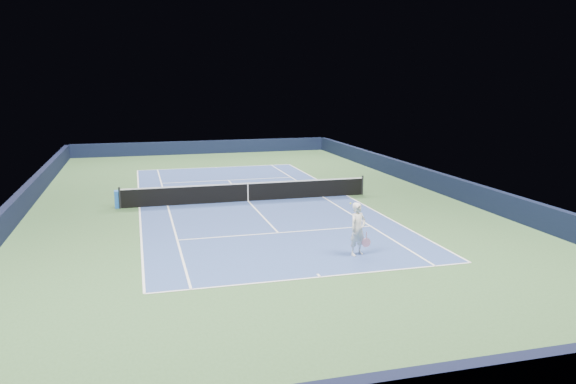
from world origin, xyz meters
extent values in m
plane|color=#32532D|center=(0.00, 0.00, 0.00)|extent=(40.00, 40.00, 0.00)
cube|color=black|center=(0.00, 19.82, 0.55)|extent=(22.00, 0.35, 1.10)
cube|color=black|center=(10.82, 0.00, 0.55)|extent=(0.35, 40.00, 1.10)
cube|color=black|center=(-10.82, 0.00, 0.55)|extent=(0.35, 40.00, 1.10)
cube|color=navy|center=(0.00, 0.00, 0.00)|extent=(10.97, 23.77, 0.01)
cube|color=white|center=(0.00, 11.88, 0.01)|extent=(10.97, 0.08, 0.00)
cube|color=white|center=(0.00, -11.88, 0.01)|extent=(10.97, 0.08, 0.00)
cube|color=white|center=(5.49, 0.00, 0.01)|extent=(0.08, 23.77, 0.00)
cube|color=white|center=(-5.49, 0.00, 0.01)|extent=(0.08, 23.77, 0.00)
cube|color=white|center=(4.12, 0.00, 0.01)|extent=(0.08, 23.77, 0.00)
cube|color=white|center=(-4.12, 0.00, 0.01)|extent=(0.08, 23.77, 0.00)
cube|color=white|center=(0.00, 6.40, 0.01)|extent=(8.23, 0.08, 0.00)
cube|color=white|center=(0.00, -6.40, 0.01)|extent=(8.23, 0.08, 0.00)
cube|color=white|center=(0.00, 0.00, 0.01)|extent=(0.08, 12.80, 0.00)
cube|color=white|center=(0.00, 11.73, 0.01)|extent=(0.08, 0.30, 0.00)
cube|color=white|center=(0.00, -11.73, 0.01)|extent=(0.08, 0.30, 0.00)
cylinder|color=black|center=(-6.40, 0.00, 0.54)|extent=(0.10, 0.10, 1.07)
cylinder|color=black|center=(6.40, 0.00, 0.54)|extent=(0.10, 0.10, 1.07)
cube|color=black|center=(0.00, 0.00, 0.46)|extent=(12.80, 0.03, 0.91)
cube|color=white|center=(0.00, 0.00, 0.94)|extent=(12.80, 0.04, 0.06)
cube|color=white|center=(0.00, 0.00, 0.46)|extent=(0.05, 0.04, 0.91)
cube|color=#1D56B0|center=(-6.40, 0.25, 0.42)|extent=(0.53, 0.49, 0.85)
cube|color=silver|center=(-6.11, 0.25, 0.45)|extent=(0.08, 0.37, 0.38)
imported|color=silver|center=(2.02, -10.03, 0.97)|extent=(0.83, 0.71, 1.93)
cylinder|color=pink|center=(2.34, -10.08, 0.70)|extent=(0.03, 0.03, 0.32)
cylinder|color=black|center=(2.34, -10.08, 0.46)|extent=(0.32, 0.02, 0.32)
cylinder|color=pink|center=(2.34, -10.08, 0.46)|extent=(0.34, 0.03, 0.34)
sphere|color=#CFEC32|center=(2.12, -9.03, 1.69)|extent=(0.07, 0.07, 0.07)
camera|label=1|loc=(-5.50, -28.11, 6.23)|focal=35.00mm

